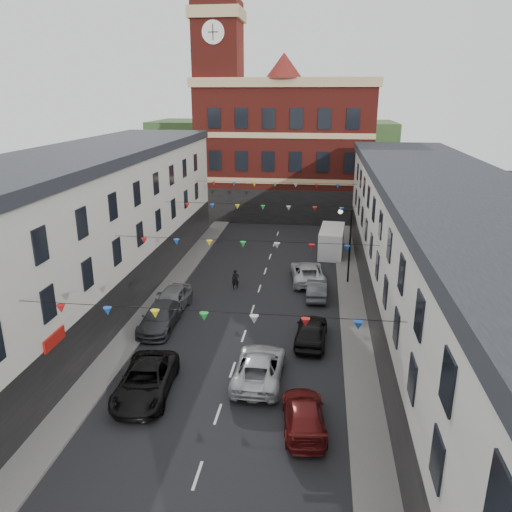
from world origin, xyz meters
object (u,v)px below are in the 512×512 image
at_px(car_left_e, 172,300).
at_px(car_right_e, 317,289).
at_px(car_left_d, 160,317).
at_px(white_van, 332,241).
at_px(street_lamp, 347,236).
at_px(car_left_c, 146,381).
at_px(car_right_c, 304,415).
at_px(car_right_f, 307,272).
at_px(car_right_d, 311,331).
at_px(moving_car, 259,367).
at_px(pedestrian, 235,280).

distance_m(car_left_e, car_right_e, 10.59).
relative_size(car_left_d, car_right_e, 1.22).
bearing_deg(white_van, car_left_e, -122.90).
distance_m(street_lamp, car_left_c, 20.06).
distance_m(car_left_c, car_right_c, 8.07).
bearing_deg(street_lamp, car_left_e, -150.16).
distance_m(car_left_e, car_right_f, 11.47).
xyz_separation_m(car_right_d, moving_car, (-2.60, -4.48, -0.03)).
height_order(car_right_d, pedestrian, pedestrian).
relative_size(car_left_c, car_right_d, 1.20).
relative_size(moving_car, pedestrian, 3.39).
height_order(car_left_c, white_van, white_van).
bearing_deg(street_lamp, car_right_c, -97.78).
relative_size(car_left_e, pedestrian, 3.05).
xyz_separation_m(car_left_d, car_left_e, (0.00, 2.58, 0.09)).
relative_size(car_right_d, white_van, 0.82).
xyz_separation_m(car_left_c, car_left_d, (-1.62, 7.36, -0.03)).
height_order(car_left_c, car_left_d, car_left_c).
bearing_deg(car_right_d, street_lamp, -100.12).
height_order(car_left_c, car_right_c, car_left_c).
xyz_separation_m(moving_car, white_van, (4.04, 22.51, 0.48)).
distance_m(car_right_e, moving_car, 11.96).
bearing_deg(moving_car, car_left_d, -36.36).
xyz_separation_m(car_right_e, moving_car, (-2.83, -11.62, 0.06)).
xyz_separation_m(street_lamp, car_left_e, (-12.05, -6.91, -3.09)).
bearing_deg(street_lamp, car_right_f, 178.48).
relative_size(car_left_c, white_van, 0.99).
bearing_deg(car_left_c, moving_car, 16.20).
relative_size(car_left_e, car_right_e, 1.17).
relative_size(car_right_f, pedestrian, 3.43).
distance_m(car_right_f, pedestrian, 5.94).
bearing_deg(car_right_c, moving_car, -62.50).
height_order(car_right_c, car_right_d, car_right_d).
xyz_separation_m(car_right_f, pedestrian, (-5.42, -2.42, 0.04)).
height_order(car_left_d, car_right_c, car_left_d).
relative_size(car_left_e, moving_car, 0.90).
height_order(car_right_c, car_right_e, car_right_e).
xyz_separation_m(car_left_d, moving_car, (7.06, -5.27, 0.01)).
bearing_deg(car_right_c, car_right_e, -97.76).
xyz_separation_m(car_right_c, car_right_f, (-0.43, 18.51, 0.09)).
distance_m(car_left_d, car_right_f, 13.20).
bearing_deg(car_right_e, car_left_e, 21.19).
bearing_deg(car_left_c, white_van, 64.14).
relative_size(street_lamp, pedestrian, 3.80).
relative_size(car_right_c, car_right_e, 1.11).
distance_m(car_right_c, car_right_d, 8.16).
height_order(street_lamp, car_left_c, street_lamp).
distance_m(car_left_d, moving_car, 8.81).
bearing_deg(pedestrian, car_right_e, -13.63).
bearing_deg(car_right_c, car_left_e, -56.81).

